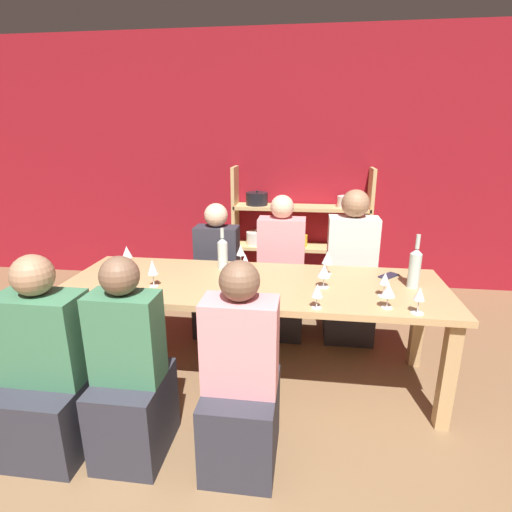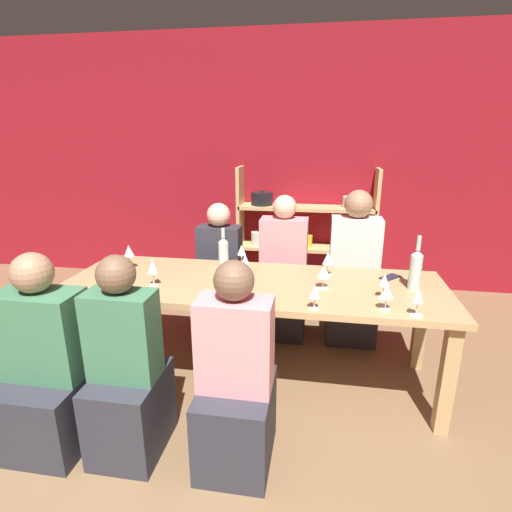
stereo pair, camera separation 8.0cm
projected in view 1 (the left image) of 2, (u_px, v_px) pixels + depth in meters
The scene contains 22 objects.
wall_back_red at pixel (275, 164), 4.38m from camera, with size 8.80×0.06×2.70m.
shelf_unit at pixel (298, 241), 4.40m from camera, with size 1.48×0.30×1.33m.
dining_table at pixel (254, 294), 2.66m from camera, with size 2.49×0.84×0.73m.
wine_bottle_green at pixel (415, 267), 2.51m from camera, with size 0.07×0.07×0.35m.
wine_bottle_dark at pixel (223, 253), 2.86m from camera, with size 0.07×0.07×0.30m.
wine_glass_white_a at pixel (317, 291), 2.21m from camera, with size 0.06×0.06×0.15m.
wine_glass_empty_a at pixel (241, 251), 2.89m from camera, with size 0.06×0.06×0.17m.
wine_glass_red_a at pixel (420, 295), 2.15m from camera, with size 0.07×0.07×0.15m.
wine_glass_white_b at pixel (388, 291), 2.22m from camera, with size 0.08×0.08×0.14m.
wine_glass_red_b at pixel (327, 258), 2.74m from camera, with size 0.07×0.07×0.17m.
wine_glass_white_c at pixel (245, 262), 2.68m from camera, with size 0.07×0.07×0.17m.
wine_glass_red_c at pixel (127, 253), 2.84m from camera, with size 0.07×0.07×0.17m.
wine_glass_white_d at pixel (324, 272), 2.51m from camera, with size 0.08×0.08×0.15m.
wine_glass_white_e at pixel (153, 268), 2.53m from camera, with size 0.07×0.07×0.18m.
wine_glass_red_d at pixel (385, 280), 2.37m from camera, with size 0.06×0.06×0.15m.
cell_phone at pixel (389, 276), 2.73m from camera, with size 0.15×0.16×0.01m.
person_near_a at pixel (51, 380), 2.16m from camera, with size 0.43×0.54×1.10m.
person_far_a at pixel (218, 285), 3.44m from camera, with size 0.36×0.45×1.13m.
person_near_b at pixel (241, 393), 2.03m from camera, with size 0.37×0.46×1.11m.
person_far_b at pixel (350, 283), 3.35m from camera, with size 0.40×0.50×1.25m.
person_near_c at pixel (131, 384), 2.09m from camera, with size 0.35×0.43×1.12m.
person_far_c at pixel (281, 283), 3.42m from camera, with size 0.39×0.48×1.20m.
Camera 1 is at (0.38, -0.64, 1.67)m, focal length 28.00 mm.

